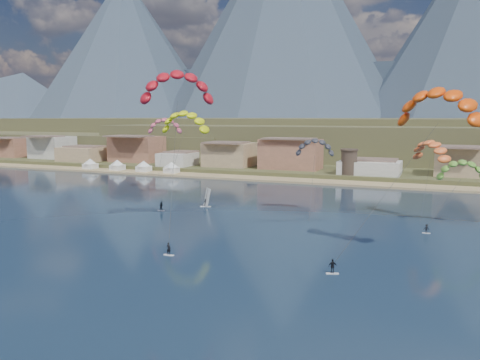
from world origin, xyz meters
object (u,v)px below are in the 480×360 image
(watchtower, at_px, (349,162))
(kitesurfer_green, at_px, (461,167))
(kitesurfer_orange, at_px, (439,101))
(windsurfer, at_px, (206,201))
(kitesurfer_red, at_px, (177,82))
(kitesurfer_yellow, at_px, (185,119))

(watchtower, xyz_separation_m, kitesurfer_green, (31.63, -58.75, 5.12))
(kitesurfer_orange, relative_size, windsurfer, 6.40)
(kitesurfer_orange, distance_m, windsurfer, 60.66)
(windsurfer, bearing_deg, kitesurfer_red, -75.39)
(kitesurfer_yellow, bearing_deg, kitesurfer_green, -5.86)
(watchtower, bearing_deg, kitesurfer_orange, -72.52)
(watchtower, bearing_deg, kitesurfer_yellow, -122.04)
(kitesurfer_orange, xyz_separation_m, kitesurfer_green, (4.45, 27.55, -11.87))
(kitesurfer_orange, height_order, kitesurfer_green, kitesurfer_orange)
(kitesurfer_red, relative_size, kitesurfer_orange, 1.13)
(kitesurfer_red, xyz_separation_m, kitesurfer_yellow, (-15.90, 31.18, -6.72))
(kitesurfer_yellow, xyz_separation_m, windsurfer, (9.80, -7.78, -19.22))
(kitesurfer_green, xyz_separation_m, windsurfer, (-54.48, -1.18, -10.08))
(kitesurfer_red, distance_m, windsurfer, 35.47)
(watchtower, xyz_separation_m, windsurfer, (-22.85, -59.93, -4.96))
(kitesurfer_orange, distance_m, kitesurfer_green, 30.32)
(kitesurfer_orange, relative_size, kitesurfer_green, 1.84)
(kitesurfer_orange, bearing_deg, watchtower, 107.48)
(kitesurfer_green, bearing_deg, windsurfer, -178.76)
(kitesurfer_yellow, bearing_deg, windsurfer, -38.44)
(kitesurfer_yellow, xyz_separation_m, kitesurfer_orange, (59.83, -34.14, 2.73))
(kitesurfer_yellow, height_order, kitesurfer_orange, kitesurfer_orange)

